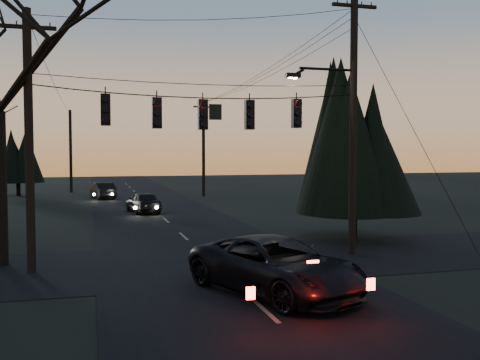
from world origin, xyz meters
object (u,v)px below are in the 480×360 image
object	(u,v)px
utility_pole_left	(32,273)
utility_pole_right	(352,254)
sedan_oncoming_b	(103,191)
suv_near	(276,266)
utility_pole_far_l	(71,192)
sedan_oncoming_a	(143,202)
utility_pole_far_r	(204,196)
evergreen_right	(354,135)

from	to	relation	value
utility_pole_left	utility_pole_right	bearing A→B (deg)	0.00
sedan_oncoming_b	suv_near	bearing A→B (deg)	85.20
utility_pole_far_l	suv_near	bearing A→B (deg)	-80.50
utility_pole_left	sedan_oncoming_a	world-z (taller)	utility_pole_left
utility_pole_right	utility_pole_left	bearing A→B (deg)	180.00
utility_pole_left	utility_pole_far_l	xyz separation A→B (m)	(0.00, 36.00, 0.00)
utility_pole_right	sedan_oncoming_b	xyz separation A→B (m)	(-8.70, 27.78, 0.68)
utility_pole_left	sedan_oncoming_b	world-z (taller)	utility_pole_left
utility_pole_left	sedan_oncoming_b	bearing A→B (deg)	84.25
sedan_oncoming_a	utility_pole_far_r	bearing A→B (deg)	-127.54
utility_pole_far_l	utility_pole_left	bearing A→B (deg)	-90.00
suv_near	sedan_oncoming_a	bearing A→B (deg)	71.94
suv_near	sedan_oncoming_b	distance (m)	32.64
utility_pole_right	utility_pole_left	world-z (taller)	utility_pole_right
utility_pole_far_l	sedan_oncoming_a	world-z (taller)	utility_pole_far_l
evergreen_right	suv_near	xyz separation A→B (m)	(-6.52, -7.99, -3.93)
utility_pole_left	suv_near	xyz separation A→B (m)	(6.80, -4.61, 0.77)
utility_pole_far_l	sedan_oncoming_b	world-z (taller)	utility_pole_far_l
utility_pole_left	sedan_oncoming_a	distance (m)	17.15
utility_pole_right	evergreen_right	distance (m)	6.07
utility_pole_left	sedan_oncoming_a	size ratio (longest dim) A/B	2.11
utility_pole_far_l	evergreen_right	bearing A→B (deg)	-67.79
utility_pole_far_r	evergreen_right	xyz separation A→B (m)	(1.82, -24.63, 4.70)
utility_pole_right	suv_near	distance (m)	6.63
sedan_oncoming_a	sedan_oncoming_b	size ratio (longest dim) A/B	0.98
utility_pole_far_r	utility_pole_right	bearing A→B (deg)	-90.00
utility_pole_far_r	sedan_oncoming_b	bearing A→B (deg)	-178.57
evergreen_right	sedan_oncoming_b	distance (m)	26.88
sedan_oncoming_a	sedan_oncoming_b	world-z (taller)	sedan_oncoming_a
utility_pole_right	utility_pole_far_r	size ratio (longest dim) A/B	1.18
utility_pole_right	utility_pole_far_r	world-z (taller)	utility_pole_right
suv_near	evergreen_right	bearing A→B (deg)	28.10
utility_pole_far_r	utility_pole_far_l	xyz separation A→B (m)	(-11.50, 8.00, 0.00)
suv_near	utility_pole_right	bearing A→B (deg)	21.81
utility_pole_far_r	suv_near	distance (m)	32.96
utility_pole_far_l	suv_near	xyz separation A→B (m)	(6.80, -40.61, 0.77)
suv_near	utility_pole_left	bearing A→B (deg)	123.18
evergreen_right	utility_pole_far_l	bearing A→B (deg)	112.21
utility_pole_left	utility_pole_far_r	distance (m)	30.27
utility_pole_far_l	utility_pole_far_r	bearing A→B (deg)	-34.82
utility_pole_right	sedan_oncoming_a	size ratio (longest dim) A/B	2.48
utility_pole_far_r	evergreen_right	bearing A→B (deg)	-85.77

